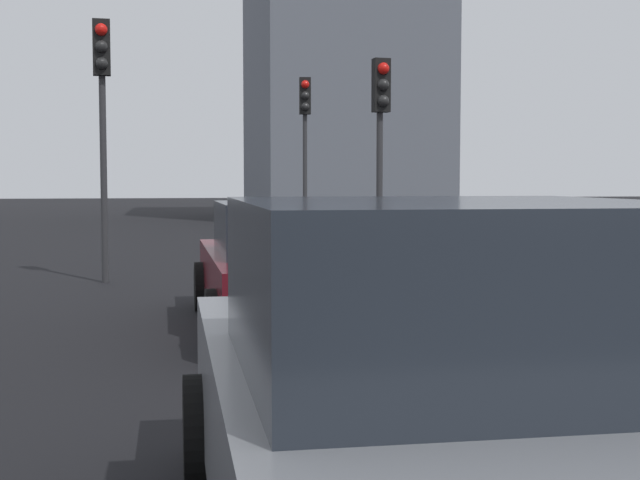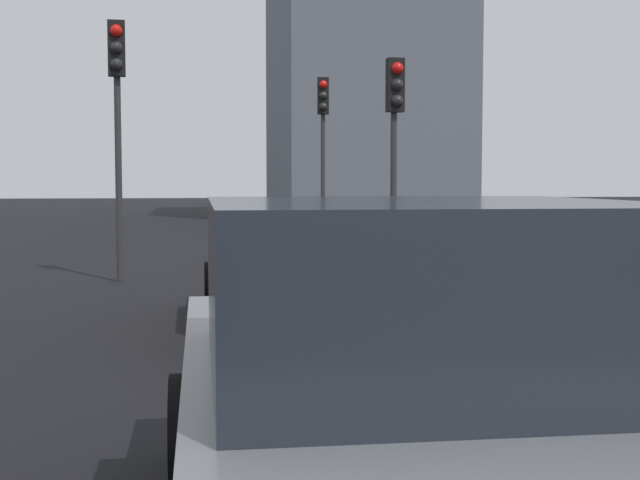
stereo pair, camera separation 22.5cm
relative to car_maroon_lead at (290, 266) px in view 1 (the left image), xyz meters
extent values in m
cube|color=#510F16|center=(0.06, 0.00, -0.14)|extent=(4.53, 1.90, 0.62)
cube|color=#1E232B|center=(-0.17, 0.00, 0.45)|extent=(2.05, 1.65, 0.58)
cylinder|color=black|center=(1.47, -0.91, -0.39)|extent=(0.64, 0.23, 0.64)
cylinder|color=black|center=(1.45, 0.94, -0.39)|extent=(0.64, 0.23, 0.64)
cylinder|color=black|center=(-1.33, -0.94, -0.39)|extent=(0.64, 0.23, 0.64)
cylinder|color=black|center=(-1.35, 0.91, -0.39)|extent=(0.64, 0.23, 0.64)
cube|color=red|center=(-2.20, -0.69, -0.03)|extent=(0.03, 0.20, 0.11)
cube|color=red|center=(-2.22, 0.64, -0.03)|extent=(0.03, 0.20, 0.11)
cube|color=slate|center=(-6.43, 0.24, -0.10)|extent=(4.13, 1.89, 0.71)
cube|color=#1E232B|center=(-6.63, 0.25, 0.59)|extent=(1.86, 1.65, 0.66)
cylinder|color=black|center=(-5.15, -0.70, -0.39)|extent=(0.64, 0.22, 0.64)
cylinder|color=black|center=(-5.14, 1.17, -0.39)|extent=(0.64, 0.22, 0.64)
cylinder|color=#2D2D30|center=(4.67, -2.18, 0.71)|extent=(0.11, 0.11, 2.85)
cube|color=black|center=(4.61, -2.18, 2.59)|extent=(0.23, 0.30, 0.90)
sphere|color=red|center=(4.50, -2.20, 2.86)|extent=(0.20, 0.20, 0.20)
sphere|color=black|center=(4.50, -2.20, 2.59)|extent=(0.20, 0.20, 0.20)
sphere|color=black|center=(4.50, -2.20, 2.32)|extent=(0.20, 0.20, 0.20)
cylinder|color=#2D2D30|center=(11.61, -1.95, 0.95)|extent=(0.11, 0.11, 3.31)
cube|color=black|center=(11.55, -1.94, 3.06)|extent=(0.23, 0.30, 0.90)
sphere|color=red|center=(11.44, -1.93, 3.33)|extent=(0.20, 0.20, 0.20)
sphere|color=black|center=(11.44, -1.93, 3.06)|extent=(0.20, 0.20, 0.20)
sphere|color=black|center=(11.44, -1.93, 2.79)|extent=(0.20, 0.20, 0.20)
cylinder|color=#2D2D30|center=(4.88, 2.43, 0.99)|extent=(0.11, 0.11, 3.39)
cube|color=black|center=(4.82, 2.43, 3.14)|extent=(0.22, 0.29, 0.90)
sphere|color=red|center=(4.71, 2.42, 3.41)|extent=(0.20, 0.20, 0.20)
sphere|color=black|center=(4.71, 2.42, 3.14)|extent=(0.20, 0.20, 0.20)
sphere|color=black|center=(4.71, 2.42, 2.87)|extent=(0.20, 0.20, 0.20)
cube|color=slate|center=(28.20, -5.91, 6.56)|extent=(12.14, 7.27, 14.54)
camera|label=1|loc=(-9.88, 1.33, 1.00)|focal=48.93mm
camera|label=2|loc=(-9.92, 1.11, 1.00)|focal=48.93mm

